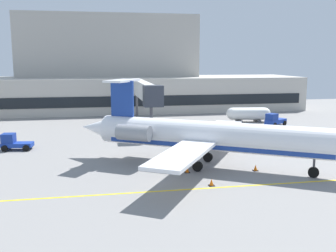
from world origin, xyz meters
TOP-DOWN VIEW (x-y plane):
  - ground at (0.00, 0.00)m, footprint 120.00×120.00m
  - terminal_building at (-4.51, 48.79)m, footprint 79.19×16.50m
  - jet_bridge_west at (1.11, 28.23)m, footprint 2.40×22.04m
  - regional_jet at (4.26, 4.71)m, footprint 25.07×20.27m
  - baggage_tug at (-14.98, 15.40)m, footprint 3.44×2.11m
  - pushback_tractor at (20.36, 24.77)m, footprint 4.05×3.27m
  - belt_loader at (0.22, 20.99)m, footprint 3.39×3.53m
  - fuel_tank at (18.01, 29.21)m, footprint 7.03×2.74m
  - safety_cone_alpha at (1.80, 3.35)m, footprint 0.47×0.47m
  - safety_cone_bravo at (2.85, -0.57)m, footprint 0.47×0.47m
  - safety_cone_charlie at (7.97, 2.77)m, footprint 0.47×0.47m

SIDE VIEW (x-z plane):
  - ground at x=0.00m, z-range -0.10..0.00m
  - safety_cone_alpha at x=1.80m, z-range -0.03..0.52m
  - safety_cone_bravo at x=2.85m, z-range -0.03..0.52m
  - safety_cone_charlie at x=7.97m, z-range -0.03..0.52m
  - baggage_tug at x=-14.98m, z-range -0.08..1.76m
  - pushback_tractor at x=20.36m, z-range -0.08..1.86m
  - belt_loader at x=0.22m, z-range -0.10..2.02m
  - fuel_tank at x=18.01m, z-range 0.15..2.46m
  - regional_jet at x=4.26m, z-range -1.04..6.89m
  - jet_bridge_west at x=1.11m, z-range 1.96..8.66m
  - terminal_building at x=-4.51m, z-range -2.66..15.83m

